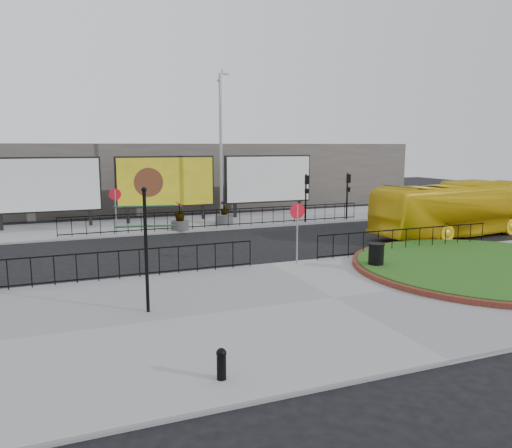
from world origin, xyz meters
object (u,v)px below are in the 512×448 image
bollard (221,362)px  bus (459,209)px  billboard_mid (166,182)px  lamp_post (221,146)px  planter_a (180,219)px  planter_b (224,217)px  fingerpost_sign (146,238)px  litter_bin (376,257)px

bollard → bus: bearing=33.7°
billboard_mid → lamp_post: size_ratio=0.67×
planter_a → bus: bearing=-26.6°
planter_a → bollard: bearing=-100.8°
lamp_post → planter_b: lamp_post is taller
lamp_post → bollard: bearing=-108.1°
fingerpost_sign → bus: size_ratio=0.34×
litter_bin → fingerpost_sign: bearing=-169.5°
fingerpost_sign → planter_a: size_ratio=2.26×
planter_b → bus: bearing=-37.0°
planter_b → litter_bin: bearing=-82.2°
fingerpost_sign → bollard: size_ratio=5.40×
bollard → litter_bin: bearing=37.8°
lamp_post → fingerpost_sign: size_ratio=2.56×
billboard_mid → fingerpost_sign: (-4.16, -17.14, -0.31)m
lamp_post → planter_a: bearing=-152.0°
fingerpost_sign → billboard_mid: bearing=91.0°
lamp_post → bollard: (-6.51, -19.97, -4.34)m
fingerpost_sign → planter_a: fingerpost_sign is taller
billboard_mid → litter_bin: (4.84, -15.47, -1.96)m
litter_bin → bus: size_ratio=0.10×
lamp_post → litter_bin: lamp_post is taller
bus → litter_bin: bearing=115.4°
planter_a → billboard_mid: bearing=90.0°
billboard_mid → bus: size_ratio=0.59×
bollard → planter_b: (6.55, 19.55, 0.07)m
billboard_mid → bollard: billboard_mid is taller
billboard_mid → bollard: (-3.50, -21.94, -2.11)m
planter_a → fingerpost_sign: bearing=-107.1°
billboard_mid → planter_b: (3.04, -2.39, -2.04)m
lamp_post → bus: size_ratio=0.87×
fingerpost_sign → litter_bin: fingerpost_sign is taller
lamp_post → bus: 14.06m
bollard → litter_bin: 10.56m
bus → planter_a: 15.36m
billboard_mid → lamp_post: bearing=-33.3°
lamp_post → litter_bin: bearing=-82.3°
lamp_post → litter_bin: size_ratio=8.94×
bollard → bus: bus is taller
bus → fingerpost_sign: bearing=106.4°
bollard → planter_a: bearing=79.2°
lamp_post → planter_a: (-3.01, -1.60, -4.10)m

